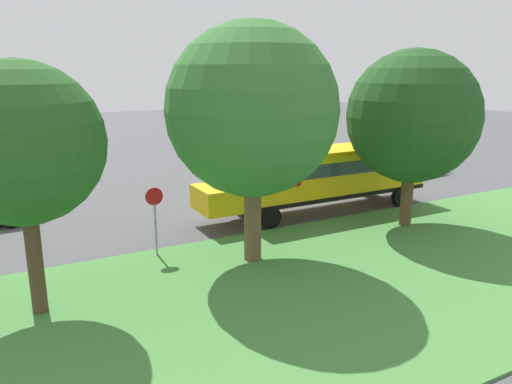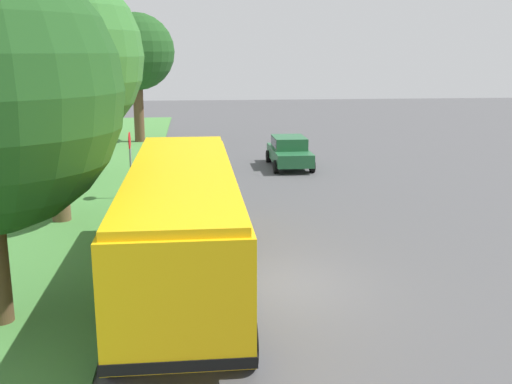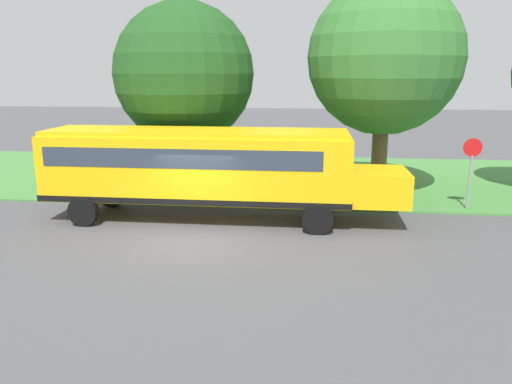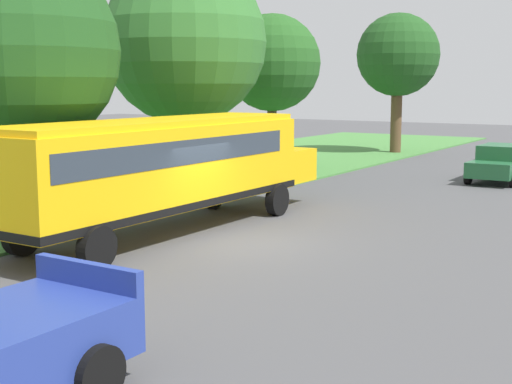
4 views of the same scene
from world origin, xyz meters
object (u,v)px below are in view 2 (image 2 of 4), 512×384
object	(u,v)px
school_bus	(182,214)
oak_tree_far_end	(74,68)
oak_tree_roadside_mid	(47,56)
oak_tree_across_road	(137,51)
car_green_nearest	(289,150)
stop_sign	(130,157)

from	to	relation	value
school_bus	oak_tree_far_end	world-z (taller)	oak_tree_far_end
school_bus	oak_tree_roadside_mid	distance (m)	8.75
school_bus	oak_tree_far_end	bearing A→B (deg)	109.57
oak_tree_across_road	school_bus	bearing A→B (deg)	-83.06
car_green_nearest	stop_sign	size ratio (longest dim) A/B	1.61
school_bus	stop_sign	bearing A→B (deg)	102.95
oak_tree_across_road	oak_tree_roadside_mid	bearing A→B (deg)	-94.09
oak_tree_roadside_mid	oak_tree_across_road	xyz separation A→B (m)	(1.33, 18.67, 0.22)
car_green_nearest	oak_tree_roadside_mid	world-z (taller)	oak_tree_roadside_mid
oak_tree_far_end	stop_sign	distance (m)	6.16
oak_tree_roadside_mid	oak_tree_across_road	world-z (taller)	oak_tree_roadside_mid
oak_tree_roadside_mid	oak_tree_far_end	distance (m)	7.36
oak_tree_far_end	oak_tree_across_road	distance (m)	11.53
car_green_nearest	stop_sign	bearing A→B (deg)	-139.51
car_green_nearest	stop_sign	distance (m)	9.77
car_green_nearest	oak_tree_roadside_mid	bearing A→B (deg)	-136.09
oak_tree_roadside_mid	oak_tree_across_road	size ratio (longest dim) A/B	1.06
oak_tree_roadside_mid	car_green_nearest	bearing A→B (deg)	43.91
school_bus	oak_tree_across_road	xyz separation A→B (m)	(-3.07, 25.24, 3.95)
oak_tree_roadside_mid	oak_tree_across_road	distance (m)	18.72
stop_sign	oak_tree_far_end	bearing A→B (deg)	122.14
oak_tree_roadside_mid	stop_sign	bearing A→B (deg)	52.96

